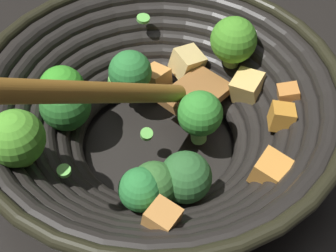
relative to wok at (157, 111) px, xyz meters
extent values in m
plane|color=black|center=(0.00, 0.00, -0.07)|extent=(4.00, 4.00, 0.00)
cylinder|color=black|center=(0.00, 0.00, -0.06)|extent=(0.16, 0.16, 0.01)
torus|color=black|center=(0.00, 0.00, -0.05)|extent=(0.20, 0.20, 0.02)
torus|color=black|center=(0.00, 0.00, -0.03)|extent=(0.23, 0.23, 0.02)
torus|color=black|center=(0.00, 0.00, -0.02)|extent=(0.25, 0.25, 0.02)
torus|color=black|center=(0.00, 0.00, -0.01)|extent=(0.28, 0.28, 0.02)
torus|color=black|center=(0.00, 0.00, 0.00)|extent=(0.30, 0.30, 0.02)
torus|color=black|center=(0.00, 0.00, 0.01)|extent=(0.33, 0.33, 0.02)
torus|color=black|center=(0.00, 0.00, 0.02)|extent=(0.35, 0.35, 0.02)
torus|color=black|center=(0.00, 0.00, 0.03)|extent=(0.37, 0.37, 0.01)
cylinder|color=#5B9F3E|center=(0.10, 0.01, -0.02)|extent=(0.02, 0.02, 0.02)
sphere|color=#2B7B37|center=(0.10, 0.01, 0.00)|extent=(0.04, 0.04, 0.04)
cylinder|color=#66963C|center=(-0.05, -0.04, -0.03)|extent=(0.02, 0.02, 0.02)
sphere|color=#2B7935|center=(-0.05, -0.04, 0.00)|extent=(0.05, 0.05, 0.05)
cylinder|color=#7CAD4F|center=(0.07, 0.04, -0.03)|extent=(0.03, 0.03, 0.02)
sphere|color=#2C602D|center=(0.07, 0.04, 0.00)|extent=(0.05, 0.05, 0.05)
cylinder|color=#82BA56|center=(0.01, -0.09, -0.03)|extent=(0.03, 0.03, 0.02)
sphere|color=#276626|center=(0.01, -0.09, 0.00)|extent=(0.05, 0.05, 0.05)
cylinder|color=#638E47|center=(-0.10, 0.06, 0.00)|extent=(0.02, 0.02, 0.01)
sphere|color=#469226|center=(-0.10, 0.06, 0.02)|extent=(0.05, 0.05, 0.05)
cylinder|color=#78AF3A|center=(0.09, -0.10, 0.01)|extent=(0.02, 0.02, 0.02)
sphere|color=#52A32D|center=(0.09, -0.10, 0.04)|extent=(0.05, 0.05, 0.05)
cylinder|color=#87C24C|center=(0.00, -0.10, -0.02)|extent=(0.02, 0.02, 0.02)
sphere|color=green|center=(0.00, -0.10, 0.01)|extent=(0.05, 0.05, 0.05)
cylinder|color=#7AC357|center=(-0.01, 0.04, -0.03)|extent=(0.02, 0.02, 0.02)
sphere|color=#34892E|center=(-0.01, 0.04, 0.00)|extent=(0.05, 0.05, 0.05)
cylinder|color=#73A943|center=(0.09, 0.02, -0.03)|extent=(0.02, 0.02, 0.02)
sphere|color=#33672C|center=(0.09, 0.02, 0.00)|extent=(0.04, 0.04, 0.04)
cube|color=#D78F44|center=(-0.08, -0.02, -0.03)|extent=(0.04, 0.04, 0.03)
cube|color=#DDB361|center=(-0.07, 0.08, -0.01)|extent=(0.04, 0.04, 0.04)
cube|color=#C97C37|center=(-0.05, 0.13, 0.01)|extent=(0.03, 0.03, 0.03)
cube|color=#E4C475|center=(-0.10, 0.01, -0.02)|extent=(0.04, 0.05, 0.04)
cube|color=orange|center=(-0.02, 0.12, 0.00)|extent=(0.03, 0.03, 0.03)
cube|color=gold|center=(0.05, 0.12, 0.00)|extent=(0.04, 0.04, 0.03)
cube|color=#DDB060|center=(0.08, -0.11, 0.01)|extent=(0.04, 0.03, 0.03)
cube|color=#D38C44|center=(0.13, 0.04, 0.01)|extent=(0.03, 0.03, 0.03)
cylinder|color=#6BC651|center=(-0.12, 0.04, 0.01)|extent=(0.01, 0.01, 0.01)
cylinder|color=#6BC651|center=(0.09, -0.06, 0.00)|extent=(0.02, 0.02, 0.01)
cylinder|color=#6BC651|center=(0.06, -0.12, 0.02)|extent=(0.02, 0.02, 0.01)
cylinder|color=#6BC651|center=(-0.04, -0.06, -0.01)|extent=(0.02, 0.02, 0.01)
cylinder|color=#6BC651|center=(0.02, -0.01, -0.02)|extent=(0.02, 0.02, 0.01)
cylinder|color=#6BC651|center=(-0.12, -0.04, 0.02)|extent=(0.02, 0.02, 0.01)
cylinder|color=#99D166|center=(-0.11, 0.05, 0.02)|extent=(0.02, 0.02, 0.01)
cylinder|color=#56B247|center=(-0.05, -0.03, -0.04)|extent=(0.01, 0.01, 0.01)
cube|color=brown|center=(-0.05, 0.03, -0.02)|extent=(0.09, 0.08, 0.01)
cylinder|color=#966323|center=(0.06, -0.03, 0.07)|extent=(0.19, 0.12, 0.16)
camera|label=1|loc=(0.33, 0.09, 0.37)|focal=54.19mm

